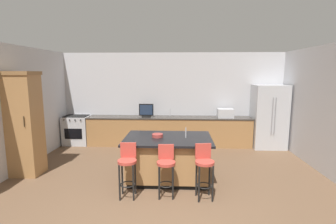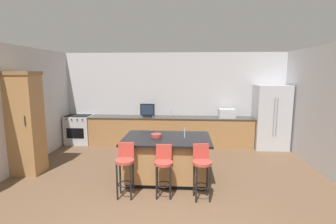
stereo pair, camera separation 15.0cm
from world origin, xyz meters
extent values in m
cube|color=#BCBCC1|center=(0.00, 4.86, 1.44)|extent=(7.41, 0.12, 2.87)
cube|color=#BCBCC1|center=(-3.51, 2.43, 1.44)|extent=(0.12, 5.26, 2.87)
cube|color=#BCBCC1|center=(3.51, 2.43, 1.44)|extent=(0.12, 5.26, 2.87)
cube|color=#9E7042|center=(-0.08, 4.48, 0.43)|extent=(5.03, 0.60, 0.86)
cube|color=#332D28|center=(-0.08, 4.48, 0.88)|extent=(5.05, 0.62, 0.04)
cube|color=black|center=(0.00, 1.91, 0.04)|extent=(1.57, 1.01, 0.09)
cube|color=#9E7042|center=(0.00, 1.91, 0.48)|extent=(1.65, 1.09, 0.78)
cube|color=black|center=(0.00, 1.91, 0.89)|extent=(1.81, 1.25, 0.04)
cube|color=#B7BABF|center=(2.92, 4.40, 0.95)|extent=(0.95, 0.76, 1.90)
cylinder|color=gray|center=(2.88, 3.99, 1.04)|extent=(0.02, 0.02, 1.04)
cylinder|color=gray|center=(2.96, 3.99, 1.04)|extent=(0.02, 0.02, 1.04)
cube|color=#B7BABF|center=(-3.01, 4.48, 0.45)|extent=(0.78, 0.60, 0.90)
cube|color=black|center=(-3.01, 4.18, 0.40)|extent=(0.55, 0.01, 0.32)
cube|color=black|center=(-3.01, 4.48, 0.91)|extent=(0.70, 0.50, 0.02)
cylinder|color=black|center=(-3.26, 4.16, 0.84)|extent=(0.04, 0.03, 0.04)
cylinder|color=black|center=(-3.09, 4.16, 0.84)|extent=(0.04, 0.03, 0.04)
cylinder|color=black|center=(-2.92, 4.16, 0.84)|extent=(0.04, 0.03, 0.04)
cylinder|color=black|center=(-2.75, 4.16, 0.84)|extent=(0.04, 0.03, 0.04)
cube|color=#9E7042|center=(-3.17, 2.05, 1.14)|extent=(0.65, 0.53, 2.29)
cube|color=brown|center=(-3.17, 2.05, 2.25)|extent=(0.69, 0.57, 0.08)
cylinder|color=#332819|center=(-2.97, 1.76, 1.26)|extent=(0.02, 0.02, 0.22)
cube|color=#B7BABF|center=(1.64, 4.48, 1.03)|extent=(0.48, 0.36, 0.27)
cube|color=black|center=(-0.78, 4.43, 0.92)|extent=(0.26, 0.16, 0.05)
cube|color=black|center=(-0.78, 4.43, 1.13)|extent=(0.44, 0.05, 0.36)
cube|color=#1E2D47|center=(-0.78, 4.40, 1.13)|extent=(0.39, 0.01, 0.31)
cylinder|color=#B2B2B7|center=(-0.06, 4.58, 1.02)|extent=(0.02, 0.02, 0.24)
cylinder|color=#B2B2B7|center=(0.37, 1.91, 1.02)|extent=(0.02, 0.02, 0.22)
cylinder|color=#B23D33|center=(-0.70, 1.07, 0.68)|extent=(0.34, 0.34, 0.05)
cube|color=#B23D33|center=(-0.70, 1.22, 0.85)|extent=(0.29, 0.04, 0.28)
cylinder|color=black|center=(-0.82, 0.95, 0.33)|extent=(0.03, 0.03, 0.66)
cylinder|color=black|center=(-0.57, 0.96, 0.33)|extent=(0.03, 0.03, 0.66)
cylinder|color=black|center=(-0.82, 1.19, 0.33)|extent=(0.03, 0.03, 0.66)
cylinder|color=black|center=(-0.58, 1.20, 0.33)|extent=(0.03, 0.03, 0.66)
torus|color=black|center=(-0.70, 1.07, 0.25)|extent=(0.28, 0.28, 0.02)
cylinder|color=#B23D33|center=(0.00, 1.13, 0.64)|extent=(0.34, 0.34, 0.05)
cube|color=#B23D33|center=(-0.01, 1.28, 0.81)|extent=(0.29, 0.05, 0.28)
cylinder|color=black|center=(-0.12, 1.01, 0.31)|extent=(0.03, 0.03, 0.62)
cylinder|color=black|center=(0.13, 1.02, 0.31)|extent=(0.03, 0.03, 0.62)
cylinder|color=black|center=(-0.13, 1.25, 0.31)|extent=(0.03, 0.03, 0.62)
cylinder|color=black|center=(0.12, 1.26, 0.31)|extent=(0.03, 0.03, 0.62)
torus|color=black|center=(0.00, 1.13, 0.23)|extent=(0.28, 0.28, 0.02)
cylinder|color=#B23D33|center=(0.69, 1.08, 0.68)|extent=(0.34, 0.34, 0.05)
cube|color=#B23D33|center=(0.67, 1.23, 0.85)|extent=(0.29, 0.07, 0.28)
cylinder|color=black|center=(0.58, 0.95, 0.33)|extent=(0.03, 0.03, 0.66)
cylinder|color=black|center=(0.83, 0.98, 0.33)|extent=(0.03, 0.03, 0.66)
cylinder|color=black|center=(0.55, 1.19, 0.33)|extent=(0.03, 0.03, 0.66)
cylinder|color=black|center=(0.79, 1.22, 0.33)|extent=(0.03, 0.03, 0.66)
torus|color=black|center=(0.69, 1.08, 0.25)|extent=(0.28, 0.28, 0.02)
cylinder|color=#993833|center=(-0.22, 1.95, 0.94)|extent=(0.23, 0.23, 0.07)
cube|color=black|center=(-0.28, 2.15, 0.92)|extent=(0.14, 0.16, 0.01)
camera|label=1|loc=(0.23, -3.24, 2.26)|focal=27.11mm
camera|label=2|loc=(0.38, -3.23, 2.26)|focal=27.11mm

